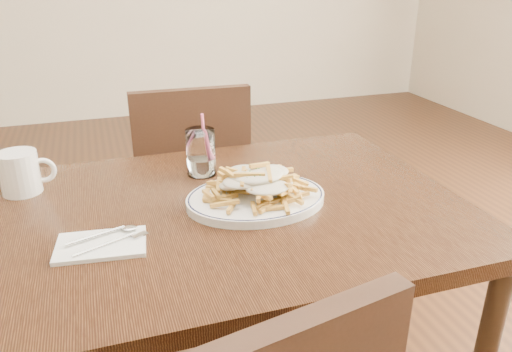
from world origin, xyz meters
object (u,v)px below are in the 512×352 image
object	(u,v)px
table	(212,237)
loaded_fries	(256,180)
coffee_mug	(21,173)
fries_plate	(256,198)
water_glass	(201,155)
chair_far	(191,183)

from	to	relation	value
table	loaded_fries	world-z (taller)	loaded_fries
loaded_fries	coffee_mug	xyz separation A→B (m)	(-0.53, 0.24, -0.01)
table	fries_plate	world-z (taller)	fries_plate
fries_plate	water_glass	world-z (taller)	water_glass
water_glass	loaded_fries	bearing A→B (deg)	-68.55
table	coffee_mug	xyz separation A→B (m)	(-0.42, 0.23, 0.13)
chair_far	fries_plate	xyz separation A→B (m)	(0.03, -0.71, 0.26)
water_glass	coffee_mug	world-z (taller)	water_glass
table	loaded_fries	xyz separation A→B (m)	(0.11, -0.01, 0.14)
loaded_fries	water_glass	world-z (taller)	water_glass
water_glass	coffee_mug	distance (m)	0.45
table	water_glass	distance (m)	0.25
chair_far	water_glass	size ratio (longest dim) A/B	5.20
fries_plate	loaded_fries	xyz separation A→B (m)	(-0.00, -0.00, 0.05)
table	coffee_mug	size ratio (longest dim) A/B	8.87
chair_far	fries_plate	size ratio (longest dim) A/B	2.53
table	fries_plate	xyz separation A→B (m)	(0.11, -0.01, 0.09)
coffee_mug	fries_plate	bearing A→B (deg)	-24.25
fries_plate	loaded_fries	bearing A→B (deg)	-156.37
water_glass	table	bearing A→B (deg)	-96.87
fries_plate	coffee_mug	world-z (taller)	coffee_mug
fries_plate	coffee_mug	size ratio (longest dim) A/B	2.62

